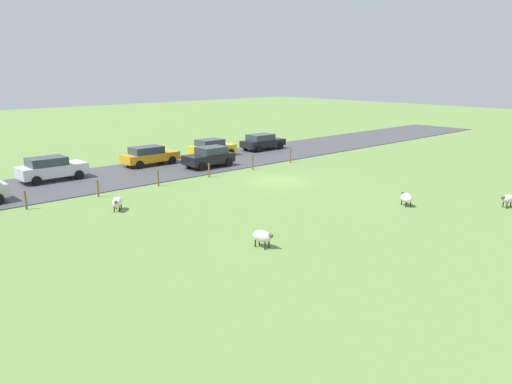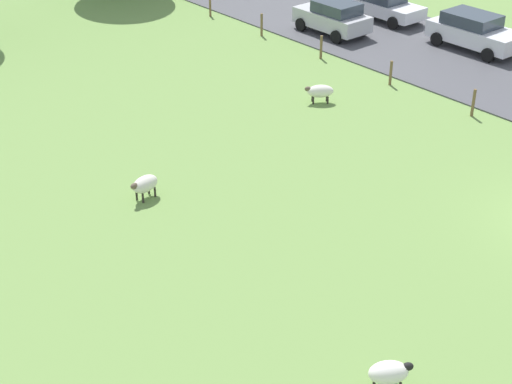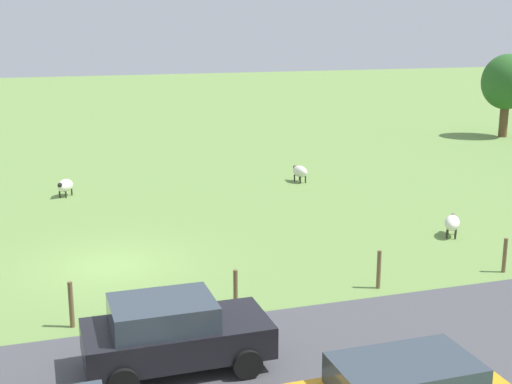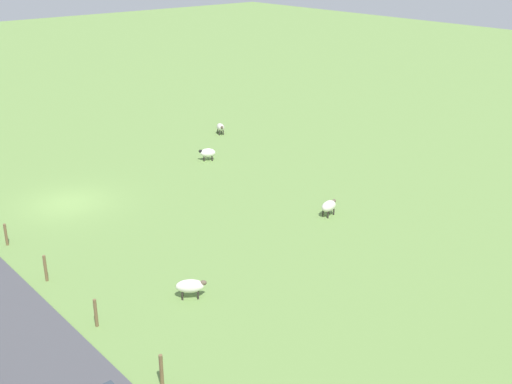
% 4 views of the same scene
% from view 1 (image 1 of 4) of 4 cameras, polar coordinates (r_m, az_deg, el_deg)
% --- Properties ---
extents(ground_plane, '(160.00, 160.00, 0.00)m').
position_cam_1_polar(ground_plane, '(34.54, 2.50, 1.28)').
color(ground_plane, '#6B8E47').
extents(road_strip, '(8.00, 80.00, 0.06)m').
position_cam_1_polar(road_strip, '(41.22, -6.23, 3.32)').
color(road_strip, '#47474C').
rests_on(road_strip, ground_plane).
extents(sheep_0, '(0.85, 1.12, 0.75)m').
position_cam_1_polar(sheep_0, '(31.18, 27.15, -0.72)').
color(sheep_0, beige).
rests_on(sheep_0, ground_plane).
extents(sheep_1, '(1.06, 0.94, 0.75)m').
position_cam_1_polar(sheep_1, '(29.34, 16.94, -0.64)').
color(sheep_1, white).
rests_on(sheep_1, ground_plane).
extents(sheep_2, '(1.17, 1.04, 0.75)m').
position_cam_1_polar(sheep_2, '(28.19, -15.69, -1.11)').
color(sheep_2, silver).
rests_on(sheep_2, ground_plane).
extents(sheep_3, '(1.11, 0.69, 0.78)m').
position_cam_1_polar(sheep_3, '(21.58, 0.75, -5.12)').
color(sheep_3, silver).
rests_on(sheep_3, ground_plane).
extents(fence_post_0, '(0.12, 0.12, 1.29)m').
position_cam_1_polar(fence_post_0, '(41.25, 4.00, 4.24)').
color(fence_post_0, brown).
rests_on(fence_post_0, ground_plane).
extents(fence_post_1, '(0.12, 0.12, 1.19)m').
position_cam_1_polar(fence_post_1, '(38.38, -0.39, 3.47)').
color(fence_post_1, brown).
rests_on(fence_post_1, ground_plane).
extents(fence_post_2, '(0.12, 0.12, 1.02)m').
position_cam_1_polar(fence_post_2, '(35.78, -5.43, 2.50)').
color(fence_post_2, brown).
rests_on(fence_post_2, ground_plane).
extents(fence_post_3, '(0.12, 0.12, 1.12)m').
position_cam_1_polar(fence_post_3, '(33.49, -11.22, 1.59)').
color(fence_post_3, brown).
rests_on(fence_post_3, ground_plane).
extents(fence_post_4, '(0.12, 0.12, 1.07)m').
position_cam_1_polar(fence_post_4, '(31.60, -17.76, 0.42)').
color(fence_post_4, brown).
rests_on(fence_post_4, ground_plane).
extents(fence_post_5, '(0.12, 0.12, 1.09)m').
position_cam_1_polar(fence_post_5, '(30.19, -25.02, -0.83)').
color(fence_post_5, brown).
rests_on(fence_post_5, ground_plane).
extents(car_0, '(2.10, 4.02, 1.54)m').
position_cam_1_polar(car_0, '(44.13, -5.09, 5.14)').
color(car_0, yellow).
rests_on(car_0, road_strip).
extents(car_2, '(2.07, 3.97, 1.58)m').
position_cam_1_polar(car_2, '(39.35, -5.39, 4.09)').
color(car_2, black).
rests_on(car_2, road_strip).
extents(car_4, '(2.18, 4.46, 1.64)m').
position_cam_1_polar(car_4, '(37.17, -22.54, 2.56)').
color(car_4, silver).
rests_on(car_4, road_strip).
extents(car_5, '(1.95, 4.57, 1.52)m').
position_cam_1_polar(car_5, '(40.86, -12.18, 4.17)').
color(car_5, orange).
rests_on(car_5, road_strip).
extents(car_7, '(2.11, 4.38, 1.50)m').
position_cam_1_polar(car_7, '(47.75, 0.73, 5.84)').
color(car_7, black).
rests_on(car_7, road_strip).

